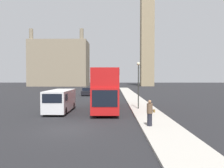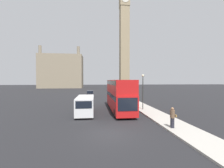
% 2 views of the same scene
% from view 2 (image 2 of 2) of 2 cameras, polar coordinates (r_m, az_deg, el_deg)
% --- Properties ---
extents(ground_plane, '(300.00, 300.00, 0.00)m').
position_cam_2_polar(ground_plane, '(12.75, -1.12, -18.37)').
color(ground_plane, black).
extents(sidewalk_strip, '(2.82, 120.00, 0.15)m').
position_cam_2_polar(sidewalk_strip, '(14.77, 25.49, -15.42)').
color(sidewalk_strip, '#ADA89E').
rests_on(sidewalk_strip, ground_plane).
extents(clock_tower, '(5.83, 6.00, 67.36)m').
position_cam_2_polar(clock_tower, '(97.26, 4.73, 19.36)').
color(clock_tower, tan).
rests_on(clock_tower, ground_plane).
extents(building_block_distant, '(24.26, 13.31, 23.54)m').
position_cam_2_polar(building_block_distant, '(94.07, -18.59, 4.50)').
color(building_block_distant, gray).
rests_on(building_block_distant, ground_plane).
extents(red_double_decker_bus, '(2.51, 11.47, 4.38)m').
position_cam_2_polar(red_double_decker_bus, '(21.64, 2.67, -3.61)').
color(red_double_decker_bus, red).
rests_on(red_double_decker_bus, ground_plane).
extents(white_van, '(2.11, 5.90, 2.25)m').
position_cam_2_polar(white_van, '(19.44, -10.14, -7.83)').
color(white_van, white).
rests_on(white_van, ground_plane).
extents(pedestrian, '(0.56, 0.40, 1.80)m').
position_cam_2_polar(pedestrian, '(14.45, 22.04, -11.77)').
color(pedestrian, '#23232D').
rests_on(pedestrian, sidewalk_strip).
extents(street_lamp, '(0.36, 0.36, 5.04)m').
position_cam_2_polar(street_lamp, '(22.02, 11.69, -0.74)').
color(street_lamp, '#2D332D').
rests_on(street_lamp, sidewalk_strip).
extents(parked_sedan, '(1.77, 4.28, 1.58)m').
position_cam_2_polar(parked_sedan, '(40.90, -8.33, -3.76)').
color(parked_sedan, black).
rests_on(parked_sedan, ground_plane).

